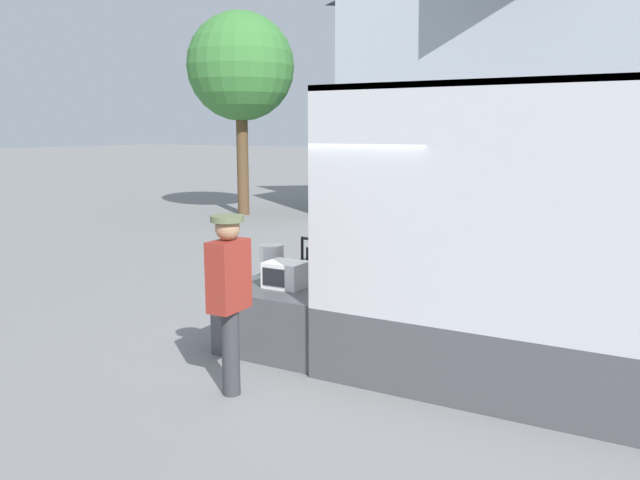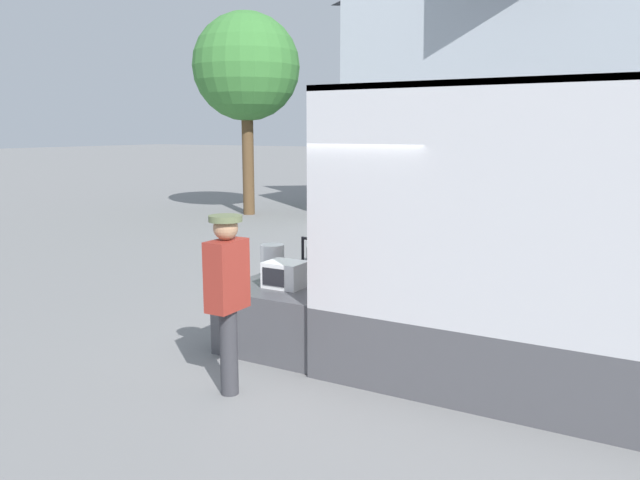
{
  "view_description": "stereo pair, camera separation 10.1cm",
  "coord_description": "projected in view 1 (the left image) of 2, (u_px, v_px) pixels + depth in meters",
  "views": [
    {
      "loc": [
        3.16,
        -6.68,
        2.64
      ],
      "look_at": [
        -0.38,
        -0.2,
        1.33
      ],
      "focal_mm": 35.0,
      "sensor_mm": 36.0,
      "label": 1
    },
    {
      "loc": [
        3.25,
        -6.63,
        2.64
      ],
      "look_at": [
        -0.38,
        -0.2,
        1.33
      ],
      "focal_mm": 35.0,
      "sensor_mm": 36.0,
      "label": 2
    }
  ],
  "objects": [
    {
      "name": "ground_plane",
      "position": [
        355.0,
        345.0,
        7.72
      ],
      "size": [
        160.0,
        160.0,
        0.0
      ],
      "primitive_type": "plane",
      "color": "gray"
    },
    {
      "name": "microwave",
      "position": [
        286.0,
        274.0,
        7.44
      ],
      "size": [
        0.46,
        0.4,
        0.31
      ],
      "color": "white",
      "rests_on": "tailgate_deck"
    },
    {
      "name": "worker_person",
      "position": [
        229.0,
        285.0,
        6.11
      ],
      "size": [
        0.33,
        0.44,
        1.82
      ],
      "color": "#38383D",
      "rests_on": "ground"
    },
    {
      "name": "street_tree",
      "position": [
        241.0,
        68.0,
        18.89
      ],
      "size": [
        3.25,
        3.25,
        6.15
      ],
      "color": "brown",
      "rests_on": "ground"
    },
    {
      "name": "portable_generator",
      "position": [
        330.0,
        260.0,
        8.1
      ],
      "size": [
        0.56,
        0.5,
        0.51
      ],
      "color": "black",
      "rests_on": "tailgate_deck"
    },
    {
      "name": "orange_bucket",
      "position": [
        272.0,
        260.0,
        8.06
      ],
      "size": [
        0.31,
        0.31,
        0.4
      ],
      "color": "silver",
      "rests_on": "tailgate_deck"
    },
    {
      "name": "tailgate_deck",
      "position": [
        307.0,
        308.0,
        7.98
      ],
      "size": [
        1.37,
        2.19,
        0.78
      ],
      "primitive_type": "cube",
      "color": "#4C4C51",
      "rests_on": "ground"
    },
    {
      "name": "house_backdrop",
      "position": [
        533.0,
        59.0,
        18.17
      ],
      "size": [
        9.77,
        7.5,
        9.15
      ],
      "color": "#A8B2BC",
      "rests_on": "ground"
    }
  ]
}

